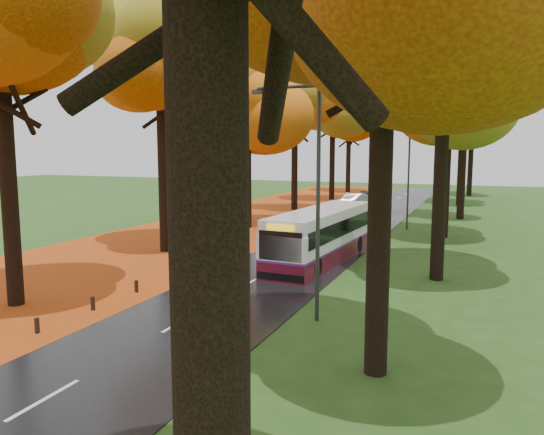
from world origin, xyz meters
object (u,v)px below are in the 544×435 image
Objects in this scene: streetlamp_far at (434,158)px; bus at (321,234)px; streetlamp_near at (311,184)px; car_dark at (364,198)px; car_silver at (353,201)px; streetlamp_mid at (405,164)px; car_white at (335,209)px.

bus is at bearing -93.87° from streetlamp_far.
streetlamp_near is 1.86× the size of car_dark.
car_dark is (0.01, 4.64, -0.12)m from car_silver.
streetlamp_mid is 1.00× the size of streetlamp_far.
streetlamp_mid is at bearing 83.51° from bus.
car_dark is at bearing 112.04° from streetlamp_mid.
streetlamp_far is 19.24m from car_white.
car_silver is at bearing -119.54° from streetlamp_far.
bus is at bearing -84.41° from car_dark.
streetlamp_mid and streetlamp_far have the same top height.
car_dark is (0.01, 11.27, -0.08)m from car_white.
streetlamp_near is 1.00× the size of streetlamp_far.
car_dark is at bearing 91.16° from car_white.
streetlamp_mid is 17.24m from car_dark.
car_silver is (-6.30, 32.89, -3.93)m from streetlamp_near.
car_white is (-6.30, 26.26, -3.97)m from streetlamp_near.
streetlamp_mid reaches higher than car_white.
bus is 2.51× the size of car_white.
car_silver is (-6.30, 10.89, -3.93)m from streetlamp_mid.
streetlamp_near is at bearing -71.70° from bus.
streetlamp_far is at bearing 90.05° from bus.
streetlamp_far reaches higher than bus.
bus is (-2.35, -12.82, -3.26)m from streetlamp_mid.
streetlamp_near is at bearing -75.30° from car_white.
bus reaches higher than car_white.
streetlamp_mid is at bearing -70.27° from car_dark.
streetlamp_near is 0.77× the size of bus.
car_silver is at bearing 120.04° from streetlamp_mid.
car_white is 6.63m from car_silver.
car_white is at bearing -92.36° from car_dark.
streetlamp_mid reaches higher than car_silver.
bus is 17.54m from car_white.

